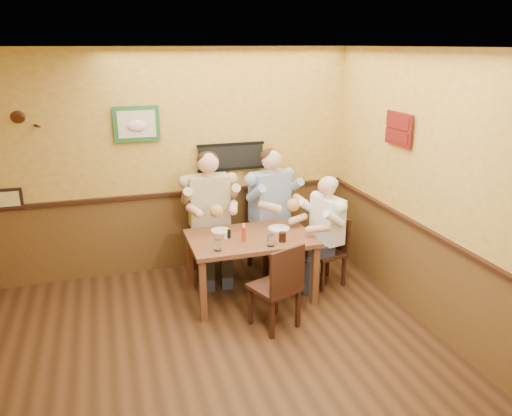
% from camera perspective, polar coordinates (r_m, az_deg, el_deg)
% --- Properties ---
extents(room, '(5.02, 5.03, 2.81)m').
position_cam_1_polar(room, '(4.03, -6.03, 1.72)').
color(room, black).
rests_on(room, ground).
extents(dining_table, '(1.40, 0.90, 0.75)m').
position_cam_1_polar(dining_table, '(5.69, -0.63, -4.12)').
color(dining_table, brown).
rests_on(dining_table, ground).
extents(chair_back_left, '(0.48, 0.48, 1.01)m').
position_cam_1_polar(chair_back_left, '(6.33, -5.27, -3.35)').
color(chair_back_left, '#331A10').
rests_on(chair_back_left, ground).
extents(chair_back_right, '(0.57, 0.57, 1.01)m').
position_cam_1_polar(chair_back_right, '(6.47, 1.55, -2.78)').
color(chair_back_right, '#331A10').
rests_on(chair_back_right, ground).
extents(chair_right_end, '(0.47, 0.47, 0.86)m').
position_cam_1_polar(chair_right_end, '(6.14, 8.00, -4.92)').
color(chair_right_end, '#331A10').
rests_on(chair_right_end, ground).
extents(chair_near_side, '(0.56, 0.56, 0.94)m').
position_cam_1_polar(chair_near_side, '(5.18, 2.11, -8.80)').
color(chair_near_side, '#331A10').
rests_on(chair_near_side, ground).
extents(diner_tan_shirt, '(0.68, 0.68, 1.44)m').
position_cam_1_polar(diner_tan_shirt, '(6.25, -5.33, -1.51)').
color(diner_tan_shirt, '#C9B58A').
rests_on(diner_tan_shirt, ground).
extents(diner_blue_polo, '(0.82, 0.82, 1.44)m').
position_cam_1_polar(diner_blue_polo, '(6.40, 1.57, -0.98)').
color(diner_blue_polo, '#7F98BF').
rests_on(diner_blue_polo, ground).
extents(diner_white_elder, '(0.68, 0.68, 1.22)m').
position_cam_1_polar(diner_white_elder, '(6.07, 8.07, -3.32)').
color(diner_white_elder, white).
rests_on(diner_white_elder, ground).
extents(water_glass_left, '(0.09, 0.09, 0.12)m').
position_cam_1_polar(water_glass_left, '(5.28, -4.42, -4.26)').
color(water_glass_left, silver).
rests_on(water_glass_left, dining_table).
extents(water_glass_mid, '(0.11, 0.11, 0.12)m').
position_cam_1_polar(water_glass_mid, '(5.38, 1.72, -3.74)').
color(water_glass_mid, white).
rests_on(water_glass_mid, dining_table).
extents(cola_tumbler, '(0.10, 0.10, 0.11)m').
position_cam_1_polar(cola_tumbler, '(5.50, 3.04, -3.32)').
color(cola_tumbler, black).
rests_on(cola_tumbler, dining_table).
extents(hot_sauce_bottle, '(0.06, 0.06, 0.18)m').
position_cam_1_polar(hot_sauce_bottle, '(5.50, -1.41, -2.89)').
color(hot_sauce_bottle, red).
rests_on(hot_sauce_bottle, dining_table).
extents(salt_shaker, '(0.04, 0.04, 0.08)m').
position_cam_1_polar(salt_shaker, '(5.58, -3.51, -3.15)').
color(salt_shaker, white).
rests_on(salt_shaker, dining_table).
extents(pepper_shaker, '(0.05, 0.05, 0.10)m').
position_cam_1_polar(pepper_shaker, '(5.61, -3.10, -2.94)').
color(pepper_shaker, black).
rests_on(pepper_shaker, dining_table).
extents(plate_far_left, '(0.25, 0.25, 0.02)m').
position_cam_1_polar(plate_far_left, '(5.82, -4.07, -2.59)').
color(plate_far_left, white).
rests_on(plate_far_left, dining_table).
extents(plate_far_right, '(0.32, 0.32, 0.02)m').
position_cam_1_polar(plate_far_right, '(5.89, 2.63, -2.32)').
color(plate_far_right, silver).
rests_on(plate_far_right, dining_table).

